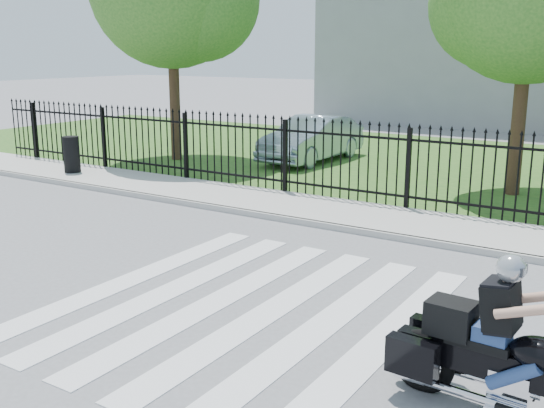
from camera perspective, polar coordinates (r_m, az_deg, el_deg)
The scene contains 9 objects.
ground at distance 8.65m, azimuth -2.63°, elevation -9.16°, with size 120.00×120.00×0.00m, color slate.
crosswalk at distance 8.65m, azimuth -2.63°, elevation -9.13°, with size 5.00×5.50×0.01m, color silver, non-canonical shape.
sidewalk at distance 12.82m, azimuth 10.32°, elevation -1.45°, with size 40.00×2.00×0.12m, color #ADAAA3.
curb at distance 11.93m, azimuth 8.49°, elevation -2.52°, with size 40.00×0.12×0.12m, color #ADAAA3.
grass_strip at distance 19.36m, azimuth 18.27°, elevation 3.01°, with size 40.00×12.00×0.02m, color #27561D.
iron_fence at distance 13.55m, azimuth 12.09°, elevation 2.93°, with size 26.00×0.04×1.80m.
motorcycle_rider at distance 6.37m, azimuth 20.46°, elevation -12.23°, with size 2.44×0.84×1.61m.
parked_car at distance 19.61m, azimuth 3.60°, elevation 5.86°, with size 1.45×4.16×1.37m, color #8CA0B1.
litter_bin at distance 18.05m, azimuth -17.52°, elevation 4.26°, with size 0.43×0.43×0.97m, color black.
Camera 1 is at (4.61, -6.50, 3.35)m, focal length 42.00 mm.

